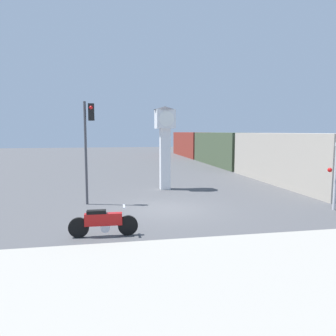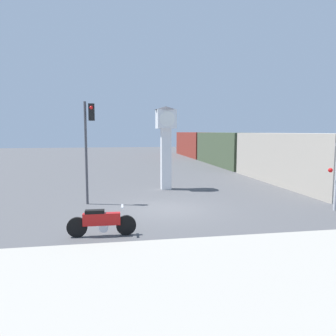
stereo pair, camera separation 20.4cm
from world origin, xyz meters
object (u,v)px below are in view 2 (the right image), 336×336
at_px(motorcycle, 102,222).
at_px(freight_train, 225,149).
at_px(traffic_light, 89,135).
at_px(clock_tower, 166,135).

relative_size(motorcycle, freight_train, 0.06).
relative_size(freight_train, traffic_light, 7.73).
bearing_deg(motorcycle, traffic_light, 99.03).
bearing_deg(freight_train, motorcycle, -119.13).
xyz_separation_m(motorcycle, traffic_light, (-0.68, 5.13, 2.86)).
bearing_deg(traffic_light, motorcycle, -82.47).
xyz_separation_m(motorcycle, clock_tower, (3.65, 8.58, 2.83)).
bearing_deg(clock_tower, motorcycle, -113.04).
relative_size(clock_tower, traffic_light, 1.02).
bearing_deg(motorcycle, clock_tower, 68.47).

